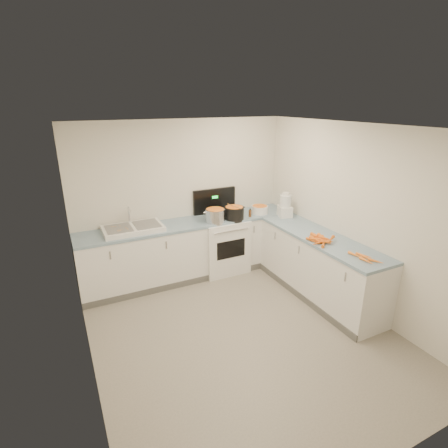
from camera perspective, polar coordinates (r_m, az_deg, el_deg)
name	(u,v)px	position (r m, az deg, el deg)	size (l,w,h in m)	color
floor	(241,332)	(4.62, 2.82, -17.19)	(3.50, 4.00, 0.00)	gray
ceiling	(245,127)	(3.71, 3.48, 15.47)	(3.50, 4.00, 0.00)	silver
wall_back	(183,199)	(5.73, -6.70, 4.15)	(3.50, 2.50, 0.00)	silver
wall_front	(391,344)	(2.67, 25.59, -17.25)	(3.50, 2.50, 0.00)	silver
wall_left	(79,272)	(3.56, -22.54, -7.23)	(4.00, 2.50, 0.00)	silver
wall_right	(356,219)	(5.04, 20.75, 0.82)	(4.00, 2.50, 0.00)	silver
counter_back	(191,249)	(5.73, -5.37, -4.10)	(3.50, 0.62, 0.94)	white
counter_right	(319,266)	(5.33, 15.18, -6.64)	(0.62, 2.20, 0.94)	white
stove	(222,243)	(5.91, -0.33, -3.19)	(0.76, 0.65, 1.36)	white
sink	(133,228)	(5.31, -14.63, -0.70)	(0.86, 0.52, 0.31)	white
steel_pot	(215,216)	(5.51, -1.44, 1.31)	(0.31, 0.31, 0.23)	silver
black_pot	(234,213)	(5.65, 1.68, 1.73)	(0.31, 0.31, 0.22)	black
wooden_spoon	(234,206)	(5.61, 1.69, 2.91)	(0.01, 0.01, 0.35)	#AD7A47
mixing_bowl	(260,210)	(5.97, 5.84, 2.36)	(0.28, 0.28, 0.13)	white
extract_bottle	(250,213)	(5.77, 4.28, 1.75)	(0.05, 0.05, 0.12)	#593319
spice_jar	(258,212)	(5.88, 5.60, 1.93)	(0.05, 0.05, 0.09)	#E5B266
food_processor	(285,206)	(5.83, 9.94, 2.87)	(0.26, 0.29, 0.41)	white
carrot_pile	(320,239)	(4.94, 15.39, -2.38)	(0.40, 0.45, 0.09)	orange
peeled_carrots	(365,258)	(4.58, 22.04, -5.14)	(0.17, 0.42, 0.04)	orange
peelings	(120,228)	(5.25, -16.67, -0.68)	(0.24, 0.28, 0.01)	tan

